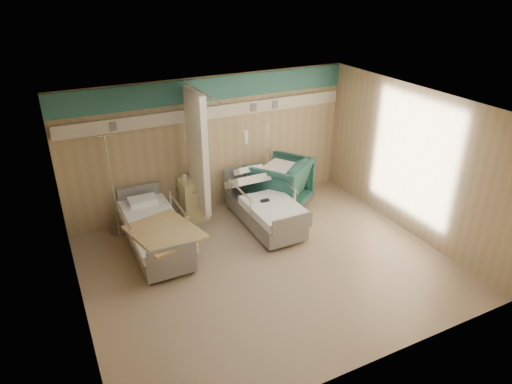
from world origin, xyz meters
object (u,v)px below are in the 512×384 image
bed_right (265,211)px  bedside_cabinet (194,199)px  iv_stand_right (267,187)px  iv_stand_left (117,214)px  bed_left (156,237)px  visitor_armchair (279,183)px

bed_right → bedside_cabinet: bedside_cabinet is taller
iv_stand_right → iv_stand_left: iv_stand_left is taller
bed_right → bedside_cabinet: size_ratio=2.54×
bed_left → bedside_cabinet: size_ratio=2.54×
iv_stand_left → bedside_cabinet: bearing=-3.0°
visitor_armchair → iv_stand_right: (-0.15, 0.25, -0.16)m
iv_stand_left → visitor_armchair: bearing=-6.5°
bed_right → bed_left: (-2.20, 0.00, 0.00)m
iv_stand_right → iv_stand_left: bearing=177.6°
bed_left → iv_stand_left: (-0.48, 0.98, 0.10)m
iv_stand_right → iv_stand_left: 3.18m
bed_right → iv_stand_right: 0.99m
bedside_cabinet → iv_stand_left: bearing=177.0°
bed_right → visitor_armchair: size_ratio=1.84×
bedside_cabinet → visitor_armchair: visitor_armchair is taller
bedside_cabinet → visitor_armchair: size_ratio=0.72×
bed_right → iv_stand_left: 2.86m
visitor_armchair → iv_stand_left: bearing=-42.0°
bed_right → bed_left: same height
visitor_armchair → bed_right: bearing=7.3°
iv_stand_right → bed_left: bearing=-162.6°
visitor_armchair → iv_stand_right: 0.33m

